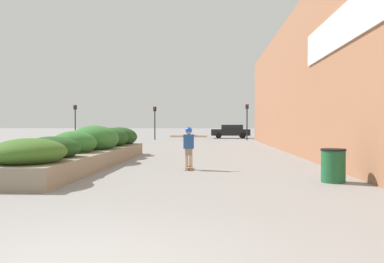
{
  "coord_description": "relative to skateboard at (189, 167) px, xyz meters",
  "views": [
    {
      "loc": [
        1.4,
        -3.45,
        1.49
      ],
      "look_at": [
        0.26,
        16.97,
        1.11
      ],
      "focal_mm": 35.0,
      "sensor_mm": 36.0,
      "label": 1
    }
  ],
  "objects": [
    {
      "name": "building_wall_right",
      "position": [
        5.05,
        4.99,
        3.51
      ],
      "size": [
        0.67,
        36.75,
        7.15
      ],
      "color": "#9E6647",
      "rests_on": "ground_plane"
    },
    {
      "name": "planter_box",
      "position": [
        -3.85,
        1.45,
        0.54
      ],
      "size": [
        2.09,
        11.13,
        1.45
      ],
      "color": "gray",
      "rests_on": "ground_plane"
    },
    {
      "name": "skateboard",
      "position": [
        0.0,
        0.0,
        0.0
      ],
      "size": [
        0.26,
        0.7,
        0.09
      ],
      "rotation": [
        0.0,
        0.0,
        0.02
      ],
      "color": "olive",
      "rests_on": "ground_plane"
    },
    {
      "name": "skateboarder",
      "position": [
        0.0,
        0.0,
        0.82
      ],
      "size": [
        1.23,
        0.23,
        1.32
      ],
      "rotation": [
        0.0,
        0.0,
        0.02
      ],
      "color": "tan",
      "rests_on": "skateboard"
    },
    {
      "name": "trash_bin",
      "position": [
        3.89,
        -2.52,
        0.37
      ],
      "size": [
        0.63,
        0.63,
        0.87
      ],
      "color": "#1E5B33",
      "rests_on": "ground_plane"
    },
    {
      "name": "car_leftmost",
      "position": [
        2.76,
        28.65,
        0.7
      ],
      "size": [
        4.2,
        1.86,
        1.48
      ],
      "rotation": [
        0.0,
        0.0,
        1.57
      ],
      "color": "black",
      "rests_on": "ground_plane"
    },
    {
      "name": "car_center_left",
      "position": [
        10.76,
        31.26,
        0.71
      ],
      "size": [
        4.39,
        1.84,
        1.47
      ],
      "rotation": [
        0.0,
        0.0,
        -1.57
      ],
      "color": "black",
      "rests_on": "ground_plane"
    },
    {
      "name": "traffic_light_left",
      "position": [
        -4.87,
        24.02,
        2.17
      ],
      "size": [
        0.28,
        0.3,
        3.25
      ],
      "color": "black",
      "rests_on": "ground_plane"
    },
    {
      "name": "traffic_light_right",
      "position": [
        4.08,
        23.86,
        2.28
      ],
      "size": [
        0.28,
        0.3,
        3.45
      ],
      "color": "black",
      "rests_on": "ground_plane"
    },
    {
      "name": "traffic_light_far_left",
      "position": [
        -13.06,
        24.63,
        2.29
      ],
      "size": [
        0.28,
        0.3,
        3.46
      ],
      "color": "black",
      "rests_on": "ground_plane"
    }
  ]
}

